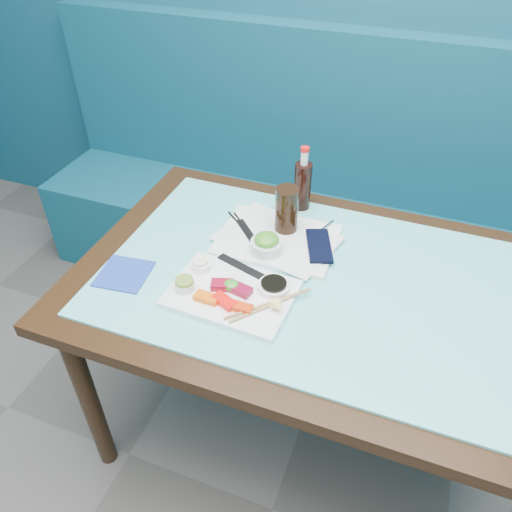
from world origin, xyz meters
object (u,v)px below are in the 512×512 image
(sashimi_plate, at_px, (232,294))
(cola_bottle_body, at_px, (302,186))
(booth_bench, at_px, (358,226))
(serving_tray, at_px, (277,240))
(cola_glass, at_px, (287,210))
(seaweed_bowl, at_px, (266,246))
(dining_table, at_px, (314,301))
(blue_napkin, at_px, (124,274))

(sashimi_plate, distance_m, cola_bottle_body, 0.50)
(booth_bench, xyz_separation_m, serving_tray, (-0.16, -0.71, 0.39))
(cola_glass, distance_m, cola_bottle_body, 0.16)
(sashimi_plate, height_order, seaweed_bowl, seaweed_bowl)
(sashimi_plate, relative_size, serving_tray, 0.92)
(dining_table, distance_m, cola_glass, 0.30)
(dining_table, xyz_separation_m, cola_glass, (-0.15, 0.18, 0.18))
(cola_glass, relative_size, cola_bottle_body, 0.91)
(dining_table, bearing_deg, seaweed_bowl, 163.31)
(seaweed_bowl, height_order, cola_bottle_body, cola_bottle_body)
(dining_table, relative_size, sashimi_plate, 4.17)
(booth_bench, bearing_deg, serving_tray, -102.84)
(cola_glass, height_order, cola_bottle_body, cola_bottle_body)
(blue_napkin, bearing_deg, serving_tray, 39.83)
(cola_bottle_body, bearing_deg, serving_tray, -93.89)
(dining_table, relative_size, cola_glass, 9.33)
(booth_bench, relative_size, cola_bottle_body, 18.10)
(dining_table, distance_m, sashimi_plate, 0.27)
(dining_table, bearing_deg, booth_bench, 90.00)
(seaweed_bowl, xyz_separation_m, cola_bottle_body, (0.02, 0.29, 0.05))
(serving_tray, relative_size, blue_napkin, 2.57)
(sashimi_plate, distance_m, blue_napkin, 0.33)
(dining_table, xyz_separation_m, seaweed_bowl, (-0.17, 0.05, 0.12))
(seaweed_bowl, relative_size, cola_bottle_body, 0.58)
(dining_table, relative_size, cola_bottle_body, 8.45)
(dining_table, relative_size, blue_napkin, 9.91)
(cola_bottle_body, relative_size, blue_napkin, 1.17)
(serving_tray, bearing_deg, booth_bench, 75.79)
(serving_tray, xyz_separation_m, cola_glass, (0.01, 0.05, 0.08))
(dining_table, xyz_separation_m, cola_bottle_body, (-0.15, 0.34, 0.17))
(serving_tray, height_order, seaweed_bowl, seaweed_bowl)
(serving_tray, bearing_deg, cola_glass, 78.32)
(cola_glass, distance_m, blue_napkin, 0.53)
(sashimi_plate, xyz_separation_m, seaweed_bowl, (0.03, 0.20, 0.02))
(sashimi_plate, distance_m, serving_tray, 0.28)
(booth_bench, bearing_deg, cola_bottle_body, -106.53)
(cola_glass, height_order, blue_napkin, cola_glass)
(booth_bench, bearing_deg, sashimi_plate, -101.47)
(dining_table, height_order, blue_napkin, blue_napkin)
(serving_tray, distance_m, blue_napkin, 0.48)
(booth_bench, bearing_deg, cola_glass, -103.05)
(cola_glass, relative_size, blue_napkin, 1.06)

